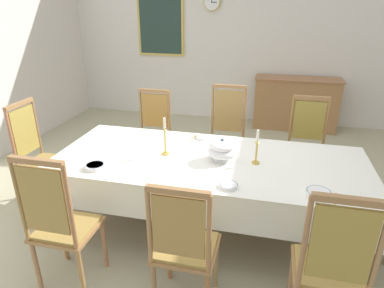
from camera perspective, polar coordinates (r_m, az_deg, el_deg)
ground at (r=3.75m, az=3.44°, el=-11.54°), size 6.49×6.39×0.04m
back_wall at (r=6.31m, az=9.40°, el=19.36°), size 6.49×0.08×3.46m
dining_table at (r=3.17m, az=2.90°, el=-3.65°), size 2.88×1.21×0.75m
tablecloth at (r=3.17m, az=2.90°, el=-3.69°), size 2.90×1.23×0.33m
chair_south_a at (r=2.73m, az=-21.47°, el=-12.25°), size 0.44×0.42×1.18m
chair_north_a at (r=4.34m, az=-6.72°, el=2.14°), size 0.44×0.42×1.09m
chair_south_b at (r=2.40m, az=-1.36°, el=-16.73°), size 0.44×0.42×1.09m
chair_north_b at (r=4.12m, az=5.79°, el=1.54°), size 0.44×0.42×1.19m
chair_south_c at (r=2.38m, az=22.49°, el=-18.53°), size 0.44×0.42×1.16m
chair_north_c at (r=4.12m, az=18.88°, el=-0.01°), size 0.44×0.42×1.12m
chair_head_west at (r=3.95m, az=-24.49°, el=-1.66°), size 0.42×0.44×1.16m
soup_tureen at (r=3.08m, az=5.08°, el=-0.99°), size 0.26×0.26×0.21m
candlestick_west at (r=3.18m, az=-4.59°, el=0.72°), size 0.07×0.07×0.37m
candlestick_east at (r=3.05m, az=10.88°, el=-1.09°), size 0.07×0.07×0.32m
bowl_near_left at (r=3.59m, az=1.85°, el=1.17°), size 0.14×0.14×0.03m
bowl_near_right at (r=2.71m, az=20.65°, el=-7.82°), size 0.19×0.19×0.05m
bowl_far_left at (r=2.68m, az=6.26°, el=-6.99°), size 0.15×0.15×0.03m
bowl_far_right at (r=3.07m, az=-16.11°, el=-3.60°), size 0.18×0.18×0.04m
spoon_primary at (r=3.63m, az=0.46°, el=1.28°), size 0.05×0.18×0.01m
spoon_secondary at (r=2.77m, az=23.19°, el=-8.11°), size 0.05×0.18×0.01m
sideboard at (r=6.20m, az=17.13°, el=6.58°), size 1.44×0.48×0.90m
mounted_clock at (r=6.31m, az=3.42°, el=22.86°), size 0.28×0.06×0.28m
framed_painting at (r=6.57m, az=-5.34°, el=19.43°), size 0.87×0.05×1.09m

